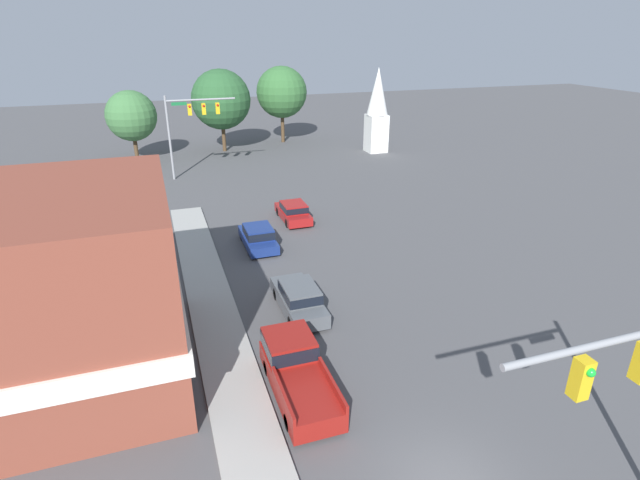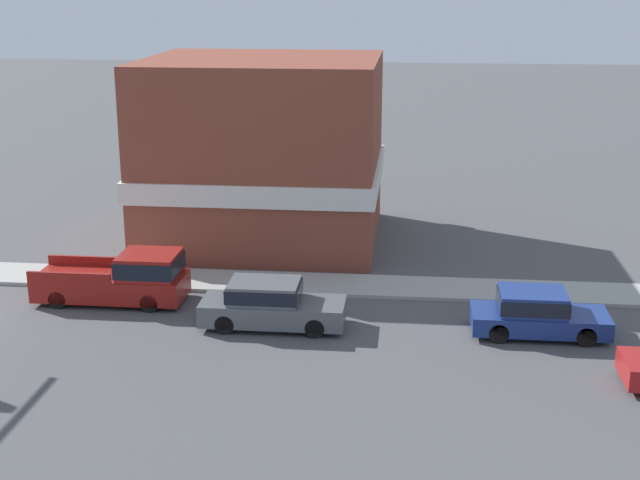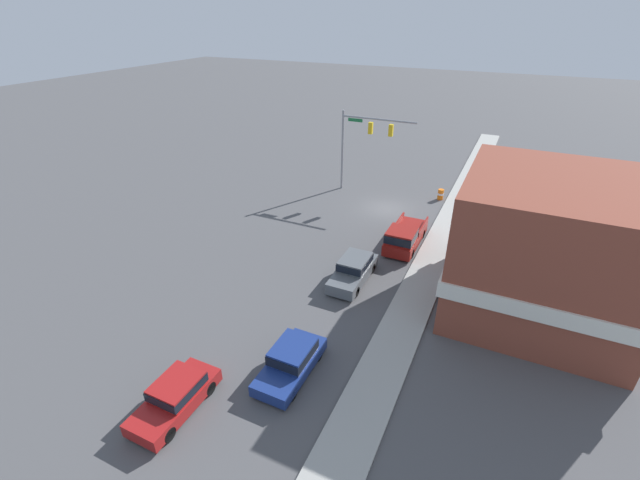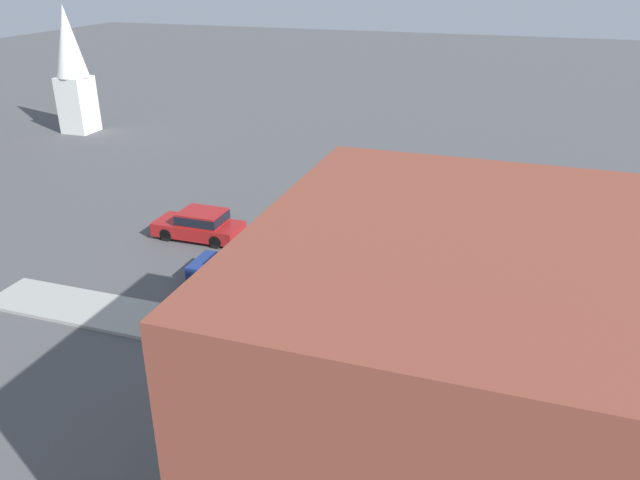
{
  "view_description": "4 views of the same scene",
  "coord_description": "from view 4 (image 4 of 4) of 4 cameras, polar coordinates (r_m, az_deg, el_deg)",
  "views": [
    {
      "loc": [
        -7.68,
        -9.81,
        13.69
      ],
      "look_at": [
        0.79,
        15.09,
        2.48
      ],
      "focal_mm": 28.0,
      "sensor_mm": 36.0,
      "label": 1
    },
    {
      "loc": [
        26.54,
        16.56,
        11.45
      ],
      "look_at": [
        -1.27,
        13.63,
        3.18
      ],
      "focal_mm": 50.0,
      "sensor_mm": 36.0,
      "label": 2
    },
    {
      "loc": [
        -9.56,
        34.25,
        15.97
      ],
      "look_at": [
        0.55,
        12.86,
        3.02
      ],
      "focal_mm": 24.0,
      "sensor_mm": 36.0,
      "label": 3
    },
    {
      "loc": [
        -23.07,
        10.28,
        12.71
      ],
      "look_at": [
        -1.08,
        17.63,
        2.24
      ],
      "focal_mm": 35.0,
      "sensor_mm": 36.0,
      "label": 4
    }
  ],
  "objects": [
    {
      "name": "corner_brick_building",
      "position": [
        14.03,
        16.14,
        -15.52
      ],
      "size": [
        9.74,
        10.38,
        8.11
      ],
      "color": "brown",
      "rests_on": "ground"
    },
    {
      "name": "car_lead",
      "position": [
        24.73,
        12.48,
        -5.05
      ],
      "size": [
        1.85,
        4.88,
        1.61
      ],
      "color": "black",
      "rests_on": "ground"
    },
    {
      "name": "pickup_truck_parked",
      "position": [
        23.39,
        25.87,
        -8.69
      ],
      "size": [
        2.07,
        5.45,
        1.89
      ],
      "color": "black",
      "rests_on": "ground"
    },
    {
      "name": "church_steeple",
      "position": [
        53.6,
        -21.74,
        14.45
      ],
      "size": [
        2.48,
        2.48,
        9.65
      ],
      "color": "white",
      "rests_on": "ground"
    },
    {
      "name": "car_second_ahead",
      "position": [
        26.67,
        -6.88,
        -2.43
      ],
      "size": [
        1.9,
        4.48,
        1.53
      ],
      "color": "black",
      "rests_on": "ground"
    },
    {
      "name": "car_oncoming",
      "position": [
        31.37,
        -10.9,
        1.44
      ],
      "size": [
        1.86,
        4.36,
        1.46
      ],
      "rotation": [
        0.0,
        0.0,
        3.14
      ],
      "color": "black",
      "rests_on": "ground"
    }
  ]
}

